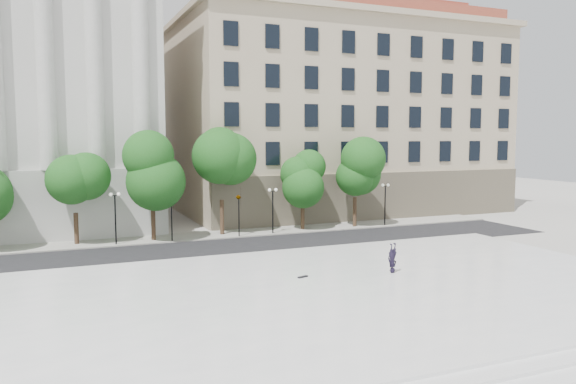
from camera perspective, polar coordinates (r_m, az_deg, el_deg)
name	(u,v)px	position (r m, az deg, el deg)	size (l,w,h in m)	color
ground	(313,320)	(27.40, 2.59, -12.85)	(160.00, 160.00, 0.00)	beige
plaza	(289,299)	(29.95, 0.09, -10.77)	(44.00, 22.00, 0.45)	white
street	(213,250)	(43.81, -7.59, -5.82)	(60.00, 8.00, 0.02)	black
far_sidewalk	(195,236)	(49.52, -9.41, -4.46)	(60.00, 4.00, 0.12)	#B3AFA5
building_east	(325,116)	(69.77, 3.81, 7.66)	(36.00, 26.15, 23.00)	tan
traffic_light_west	(171,197)	(46.87, -11.78, -0.49)	(0.78, 1.97, 4.28)	black
traffic_light_east	(239,194)	(48.30, -5.02, -0.24)	(0.71, 1.90, 4.25)	black
person_lying	(392,269)	(34.94, 10.55, -7.67)	(0.66, 0.43, 1.80)	black
skateboard	(303,277)	(33.33, 1.52, -8.60)	(0.71, 0.18, 0.07)	black
street_trees	(199,175)	(48.60, -9.01, 1.68)	(35.60, 4.96, 8.04)	#382619
lamp_posts	(198,205)	(47.73, -9.17, -1.33)	(36.94, 0.28, 4.50)	black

